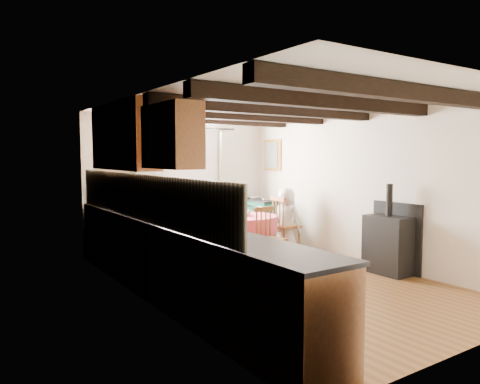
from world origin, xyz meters
TOP-DOWN VIEW (x-y plane):
  - floor at (0.00, 0.00)m, footprint 3.60×5.50m
  - ceiling at (0.00, 0.00)m, footprint 3.60×5.50m
  - wall_back at (0.00, 2.75)m, footprint 3.60×0.00m
  - wall_front at (0.00, -2.75)m, footprint 3.60×0.00m
  - wall_left at (-1.80, 0.00)m, footprint 0.00×5.50m
  - wall_right at (1.80, 0.00)m, footprint 0.00×5.50m
  - beam_a at (0.00, -2.00)m, footprint 3.60×0.16m
  - beam_b at (0.00, -1.00)m, footprint 3.60×0.16m
  - beam_c at (0.00, 0.00)m, footprint 3.60×0.16m
  - beam_d at (0.00, 1.00)m, footprint 3.60×0.16m
  - beam_e at (0.00, 2.00)m, footprint 3.60×0.16m
  - splash_left at (-1.78, 0.30)m, footprint 0.02×4.50m
  - splash_back at (-1.00, 2.73)m, footprint 1.40×0.02m
  - base_cabinet_left at (-1.50, 0.00)m, footprint 0.60×5.30m
  - base_cabinet_back at (-1.05, 2.45)m, footprint 1.30×0.60m
  - worktop_left at (-1.48, 0.00)m, footprint 0.64×5.30m
  - worktop_back at (-1.05, 2.43)m, footprint 1.30×0.64m
  - wall_cabinet_glass at (-1.63, 1.20)m, footprint 0.34×1.80m
  - wall_cabinet_solid at (-1.63, -0.30)m, footprint 0.34×0.90m
  - window_frame at (0.10, 2.73)m, footprint 1.34×0.03m
  - window_pane at (0.10, 2.74)m, footprint 1.20×0.01m
  - curtain_left at (-0.75, 2.65)m, footprint 0.35×0.10m
  - curtain_right at (0.95, 2.65)m, footprint 0.35×0.10m
  - curtain_rod at (0.10, 2.65)m, footprint 2.00×0.03m
  - wall_picture at (1.77, 2.30)m, footprint 0.04×0.50m
  - wall_plate at (1.05, 2.72)m, footprint 0.30×0.02m
  - rug at (0.45, 1.39)m, footprint 1.68×1.31m
  - dining_table at (0.45, 1.39)m, footprint 1.16×1.16m
  - chair_near at (0.39, 0.56)m, footprint 0.43×0.45m
  - chair_left at (-0.40, 1.30)m, footprint 0.47×0.46m
  - chair_right at (1.33, 1.33)m, footprint 0.47×0.45m
  - aga_range at (1.47, 2.22)m, footprint 0.61×0.94m
  - cast_iron_stove at (1.58, -0.66)m, footprint 0.39×0.65m
  - child_far at (0.54, 2.12)m, footprint 0.46×0.34m
  - child_right at (1.33, 1.32)m, footprint 0.47×0.62m
  - bowl_a at (0.46, 1.35)m, footprint 0.31×0.31m
  - bowl_b at (0.44, 1.39)m, footprint 0.28×0.28m
  - cup at (0.55, 1.42)m, footprint 0.13×0.13m
  - canister_tall at (-1.38, 2.39)m, footprint 0.15×0.15m
  - canister_wide at (-1.07, 2.53)m, footprint 0.16×0.16m
  - canister_slim at (-0.85, 2.39)m, footprint 0.10×0.10m

SIDE VIEW (x-z plane):
  - floor at x=0.00m, z-range 0.00..0.00m
  - rug at x=0.45m, z-range 0.00..0.01m
  - dining_table at x=0.45m, z-range 0.00..0.70m
  - aga_range at x=1.47m, z-range 0.00..0.87m
  - base_cabinet_left at x=-1.50m, z-range 0.00..0.88m
  - base_cabinet_back at x=-1.05m, z-range 0.00..0.88m
  - chair_near at x=0.39m, z-range 0.00..0.91m
  - chair_left at x=-0.40m, z-range 0.00..0.98m
  - chair_right at x=1.33m, z-range 0.00..0.98m
  - child_right at x=1.33m, z-range 0.00..1.13m
  - child_far at x=0.54m, z-range 0.00..1.16m
  - cast_iron_stove at x=1.58m, z-range 0.00..1.29m
  - bowl_a at x=0.46m, z-range 0.70..0.75m
  - bowl_b at x=0.44m, z-range 0.70..0.76m
  - cup at x=0.55m, z-range 0.70..0.80m
  - worktop_left at x=-1.48m, z-range 0.88..0.92m
  - worktop_back at x=-1.05m, z-range 0.88..0.92m
  - canister_wide at x=-1.07m, z-range 0.92..1.10m
  - canister_tall at x=-1.38m, z-range 0.92..1.19m
  - canister_slim at x=-0.85m, z-range 0.92..1.19m
  - curtain_left at x=-0.75m, z-range 0.05..2.15m
  - curtain_right at x=0.95m, z-range 0.05..2.15m
  - wall_back at x=0.00m, z-range 0.00..2.40m
  - wall_front at x=0.00m, z-range 0.00..2.40m
  - wall_left at x=-1.80m, z-range 0.00..2.40m
  - wall_right at x=1.80m, z-range 0.00..2.40m
  - splash_left at x=-1.78m, z-range 0.92..1.48m
  - splash_back at x=-1.00m, z-range 0.92..1.48m
  - window_frame at x=0.10m, z-range 0.83..2.37m
  - window_pane at x=0.10m, z-range 0.90..2.30m
  - wall_picture at x=1.77m, z-range 1.40..2.00m
  - wall_plate at x=1.05m, z-range 1.55..1.85m
  - wall_cabinet_solid at x=-1.63m, z-range 1.55..2.25m
  - wall_cabinet_glass at x=-1.63m, z-range 1.50..2.40m
  - curtain_rod at x=0.10m, z-range 2.19..2.22m
  - beam_a at x=0.00m, z-range 2.23..2.39m
  - beam_b at x=0.00m, z-range 2.23..2.39m
  - beam_c at x=0.00m, z-range 2.23..2.39m
  - beam_d at x=0.00m, z-range 2.23..2.39m
  - beam_e at x=0.00m, z-range 2.23..2.39m
  - ceiling at x=0.00m, z-range 2.40..2.40m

